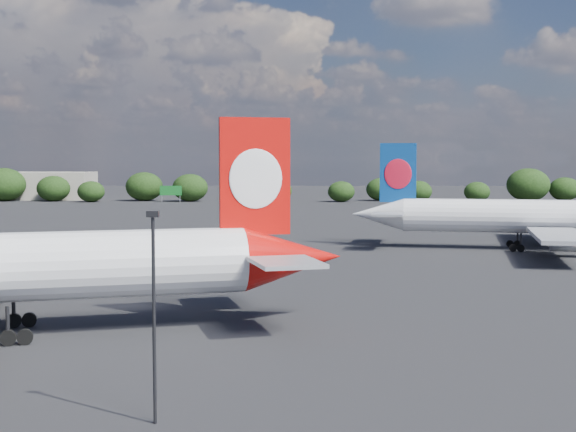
{
  "coord_description": "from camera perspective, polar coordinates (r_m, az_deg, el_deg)",
  "views": [
    {
      "loc": [
        16.62,
        -43.04,
        11.95
      ],
      "look_at": [
        16.0,
        12.0,
        8.0
      ],
      "focal_mm": 50.0,
      "sensor_mm": 36.0,
      "label": 1
    }
  ],
  "objects": [
    {
      "name": "horizon_treeline",
      "position": [
        224.77,
        -2.5,
        2.06
      ],
      "size": [
        203.48,
        14.39,
        9.35
      ],
      "color": "black",
      "rests_on": "ground"
    },
    {
      "name": "china_southern_airliner",
      "position": [
        109.25,
        16.28,
        -0.09
      ],
      "size": [
        42.84,
        40.93,
        14.03
      ],
      "color": "white",
      "rests_on": "ground"
    },
    {
      "name": "highway_sign",
      "position": [
        221.94,
        -8.33,
        1.78
      ],
      "size": [
        6.0,
        0.3,
        4.5
      ],
      "color": "#135F20",
      "rests_on": "ground"
    },
    {
      "name": "ground",
      "position": [
        105.06,
        -8.47,
        -2.47
      ],
      "size": [
        500.0,
        500.0,
        0.0
      ],
      "primitive_type": "plane",
      "color": "black",
      "rests_on": "ground"
    },
    {
      "name": "apron_lamp_post",
      "position": [
        36.51,
        -9.52,
        -6.2
      ],
      "size": [
        0.55,
        0.3,
        9.64
      ],
      "color": "black",
      "rests_on": "ground"
    },
    {
      "name": "billboard_yellow",
      "position": [
        225.24,
        -0.53,
        2.05
      ],
      "size": [
        5.0,
        0.3,
        5.5
      ],
      "color": "gold",
      "rests_on": "ground"
    },
    {
      "name": "qantas_airliner",
      "position": [
        56.88,
        -19.47,
        -3.62
      ],
      "size": [
        44.96,
        43.1,
        14.89
      ],
      "color": "white",
      "rests_on": "ground"
    },
    {
      "name": "terminal_building",
      "position": [
        248.94,
        -18.51,
        2.06
      ],
      "size": [
        42.0,
        16.0,
        8.0
      ],
      "color": "gray",
      "rests_on": "ground"
    }
  ]
}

